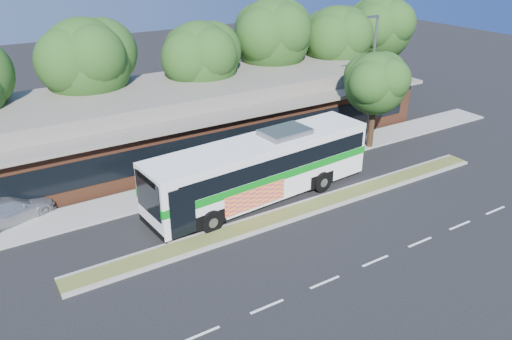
# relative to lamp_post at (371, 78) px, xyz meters

# --- Properties ---
(ground) EXTENTS (120.00, 120.00, 0.00)m
(ground) POSITION_rel_lamp_post_xyz_m (-9.56, -6.00, -4.90)
(ground) COLOR black
(ground) RESTS_ON ground
(median_strip) EXTENTS (26.00, 1.10, 0.15)m
(median_strip) POSITION_rel_lamp_post_xyz_m (-9.56, -5.40, -4.83)
(median_strip) COLOR #505D27
(median_strip) RESTS_ON ground
(sidewalk) EXTENTS (44.00, 2.60, 0.12)m
(sidewalk) POSITION_rel_lamp_post_xyz_m (-9.56, 0.40, -4.84)
(sidewalk) COLOR gray
(sidewalk) RESTS_ON ground
(plaza_building) EXTENTS (33.20, 11.20, 4.45)m
(plaza_building) POSITION_rel_lamp_post_xyz_m (-9.56, 6.99, -2.77)
(plaza_building) COLOR brown
(plaza_building) RESTS_ON ground
(lamp_post) EXTENTS (0.93, 0.18, 9.07)m
(lamp_post) POSITION_rel_lamp_post_xyz_m (0.00, 0.00, 0.00)
(lamp_post) COLOR slate
(lamp_post) RESTS_ON ground
(tree_bg_b) EXTENTS (6.69, 6.00, 9.00)m
(tree_bg_b) POSITION_rel_lamp_post_xyz_m (-16.13, 10.14, 1.24)
(tree_bg_b) COLOR black
(tree_bg_b) RESTS_ON ground
(tree_bg_c) EXTENTS (6.24, 5.60, 8.26)m
(tree_bg_c) POSITION_rel_lamp_post_xyz_m (-8.16, 9.13, 0.69)
(tree_bg_c) COLOR black
(tree_bg_c) RESTS_ON ground
(tree_bg_d) EXTENTS (6.91, 6.20, 9.37)m
(tree_bg_d) POSITION_rel_lamp_post_xyz_m (-1.12, 10.15, 1.52)
(tree_bg_d) COLOR black
(tree_bg_d) RESTS_ON ground
(tree_bg_e) EXTENTS (6.47, 5.80, 8.50)m
(tree_bg_e) POSITION_rel_lamp_post_xyz_m (4.85, 9.14, 0.84)
(tree_bg_e) COLOR black
(tree_bg_e) RESTS_ON ground
(tree_bg_f) EXTENTS (6.69, 6.00, 8.92)m
(tree_bg_f) POSITION_rel_lamp_post_xyz_m (10.87, 10.14, 1.16)
(tree_bg_f) COLOR black
(tree_bg_f) RESTS_ON ground
(transit_bus) EXTENTS (13.91, 4.06, 3.85)m
(transit_bus) POSITION_rel_lamp_post_xyz_m (-10.74, -2.97, -2.76)
(transit_bus) COLOR white
(transit_bus) RESTS_ON ground
(sedan) EXTENTS (5.34, 3.54, 1.44)m
(sedan) POSITION_rel_lamp_post_xyz_m (-23.51, 1.80, -4.18)
(sedan) COLOR silver
(sedan) RESTS_ON ground
(sidewalk_tree) EXTENTS (4.73, 4.25, 6.79)m
(sidewalk_tree) POSITION_rel_lamp_post_xyz_m (0.20, -0.48, -0.14)
(sidewalk_tree) COLOR black
(sidewalk_tree) RESTS_ON ground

